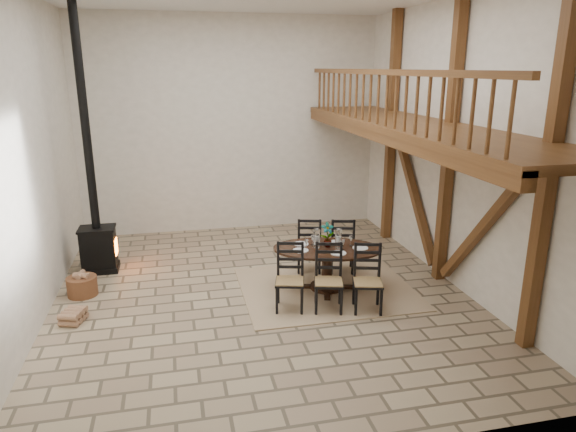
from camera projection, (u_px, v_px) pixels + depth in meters
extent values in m
plane|color=tan|center=(262.00, 294.00, 8.98)|extent=(8.00, 8.00, 0.00)
cube|color=white|center=(231.00, 126.00, 12.03)|extent=(7.00, 0.02, 5.00)
cube|color=white|center=(335.00, 223.00, 4.54)|extent=(7.00, 0.02, 5.00)
cube|color=white|center=(25.00, 161.00, 7.55)|extent=(0.02, 8.00, 5.00)
cube|color=white|center=(456.00, 146.00, 9.02)|extent=(0.02, 8.00, 5.00)
cube|color=brown|center=(549.00, 173.00, 6.66)|extent=(0.18, 0.18, 5.00)
cube|color=brown|center=(450.00, 146.00, 9.00)|extent=(0.18, 0.18, 5.00)
cube|color=brown|center=(391.00, 129.00, 11.34)|extent=(0.18, 0.18, 5.00)
cube|color=brown|center=(484.00, 226.00, 8.13)|extent=(0.14, 2.16, 2.54)
cube|color=brown|center=(413.00, 191.00, 10.48)|extent=(0.14, 2.16, 2.54)
cube|color=brown|center=(451.00, 129.00, 8.91)|extent=(0.20, 7.80, 0.20)
cube|color=brown|center=(415.00, 127.00, 8.76)|extent=(1.60, 7.80, 0.12)
cube|color=brown|center=(376.00, 134.00, 8.64)|extent=(0.18, 7.80, 0.22)
cube|color=brown|center=(379.00, 72.00, 8.36)|extent=(0.09, 7.60, 0.09)
cube|color=brown|center=(378.00, 98.00, 8.48)|extent=(0.06, 7.60, 0.86)
cube|color=tan|center=(326.00, 288.00, 9.20)|extent=(3.00, 2.50, 0.02)
ellipsoid|color=black|center=(327.00, 249.00, 8.99)|extent=(2.14, 1.61, 0.04)
cylinder|color=black|center=(327.00, 270.00, 9.09)|extent=(0.19, 0.19, 0.71)
cylinder|color=black|center=(326.00, 286.00, 9.19)|extent=(0.59, 0.59, 0.06)
cube|color=tan|center=(290.00, 281.00, 8.28)|extent=(0.56, 0.54, 0.04)
cube|color=black|center=(290.00, 296.00, 8.35)|extent=(0.54, 0.54, 0.48)
cube|color=black|center=(290.00, 260.00, 8.39)|extent=(0.40, 0.14, 0.63)
cube|color=tan|center=(329.00, 282.00, 8.26)|extent=(0.56, 0.54, 0.04)
cube|color=black|center=(328.00, 297.00, 8.33)|extent=(0.54, 0.54, 0.48)
cube|color=black|center=(329.00, 260.00, 8.36)|extent=(0.40, 0.14, 0.63)
cube|color=tan|center=(368.00, 283.00, 8.23)|extent=(0.56, 0.54, 0.04)
cube|color=black|center=(367.00, 297.00, 8.30)|extent=(0.54, 0.54, 0.48)
cube|color=black|center=(367.00, 261.00, 8.34)|extent=(0.40, 0.14, 0.63)
cube|color=tan|center=(309.00, 247.00, 9.87)|extent=(0.56, 0.54, 0.04)
cube|color=black|center=(309.00, 259.00, 9.95)|extent=(0.54, 0.54, 0.48)
cube|color=black|center=(309.00, 235.00, 9.60)|extent=(0.40, 0.14, 0.63)
cube|color=tan|center=(342.00, 247.00, 9.85)|extent=(0.56, 0.54, 0.04)
cube|color=black|center=(342.00, 260.00, 9.92)|extent=(0.54, 0.54, 0.48)
cube|color=black|center=(343.00, 236.00, 9.58)|extent=(0.40, 0.14, 0.63)
cube|color=white|center=(327.00, 247.00, 8.98)|extent=(1.61, 1.09, 0.01)
cube|color=white|center=(327.00, 243.00, 8.95)|extent=(0.99, 0.55, 0.18)
cylinder|color=white|center=(317.00, 238.00, 8.94)|extent=(0.12, 0.12, 0.34)
cylinder|color=white|center=(338.00, 239.00, 8.92)|extent=(0.12, 0.12, 0.34)
cylinder|color=white|center=(317.00, 243.00, 8.96)|extent=(0.06, 0.06, 0.16)
cylinder|color=white|center=(338.00, 244.00, 8.95)|extent=(0.06, 0.06, 0.16)
imported|color=#4C723F|center=(327.00, 235.00, 8.97)|extent=(0.26, 0.21, 0.44)
cube|color=black|center=(101.00, 268.00, 10.02)|extent=(0.68, 0.53, 0.11)
cube|color=black|center=(99.00, 248.00, 9.90)|extent=(0.63, 0.48, 0.74)
cube|color=#FF590C|center=(116.00, 247.00, 9.97)|extent=(0.02, 0.29, 0.29)
cube|color=black|center=(97.00, 229.00, 9.79)|extent=(0.67, 0.52, 0.04)
cylinder|color=black|center=(85.00, 118.00, 9.21)|extent=(0.16, 0.16, 4.12)
cylinder|color=brown|center=(82.00, 286.00, 8.91)|extent=(0.51, 0.51, 0.33)
cube|color=tan|center=(81.00, 275.00, 8.86)|extent=(0.27, 0.27, 0.10)
cube|color=tan|center=(73.00, 316.00, 7.97)|extent=(0.42, 0.49, 0.21)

